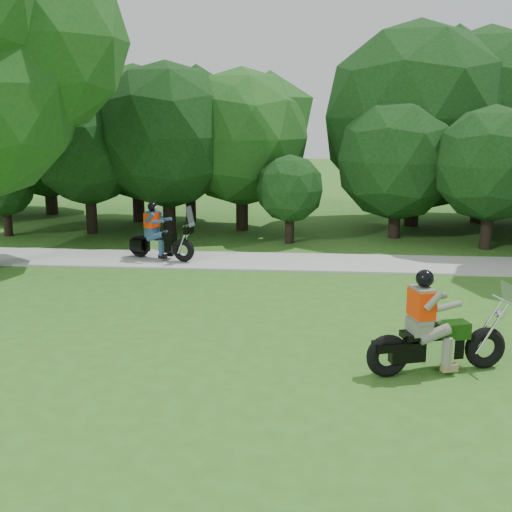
{
  "coord_description": "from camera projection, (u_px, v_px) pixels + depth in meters",
  "views": [
    {
      "loc": [
        -1.21,
        -10.29,
        4.37
      ],
      "look_at": [
        -2.42,
        3.84,
        1.14
      ],
      "focal_mm": 45.0,
      "sensor_mm": 36.0,
      "label": 1
    }
  ],
  "objects": [
    {
      "name": "chopper_motorcycle",
      "position": [
        431.0,
        335.0,
        10.78
      ],
      "size": [
        2.51,
        1.15,
        1.82
      ],
      "rotation": [
        0.0,
        0.0,
        0.3
      ],
      "color": "black",
      "rests_on": "ground"
    },
    {
      "name": "tree_line",
      "position": [
        395.0,
        131.0,
        23.98
      ],
      "size": [
        39.57,
        11.11,
        7.87
      ],
      "color": "black",
      "rests_on": "ground"
    },
    {
      "name": "walkway",
      "position": [
        351.0,
        263.0,
        18.63
      ],
      "size": [
        60.0,
        2.2,
        0.06
      ],
      "primitive_type": "cube",
      "color": "#A5A59F",
      "rests_on": "ground"
    },
    {
      "name": "touring_motorcycle",
      "position": [
        157.0,
        239.0,
        18.91
      ],
      "size": [
        2.16,
        1.18,
        1.7
      ],
      "rotation": [
        0.0,
        0.0,
        -0.33
      ],
      "color": "black",
      "rests_on": "walkway"
    },
    {
      "name": "ground",
      "position": [
        379.0,
        374.0,
        10.87
      ],
      "size": [
        100.0,
        100.0,
        0.0
      ],
      "primitive_type": "plane",
      "color": "#375D1A",
      "rests_on": "ground"
    }
  ]
}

